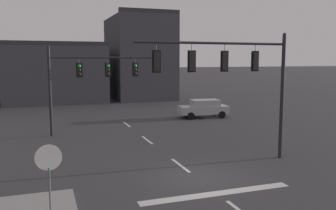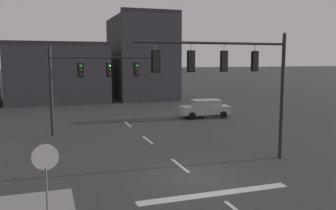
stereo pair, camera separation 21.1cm
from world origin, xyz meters
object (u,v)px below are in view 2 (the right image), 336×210
at_px(stop_sign, 46,167).
at_px(car_lot_nearside, 205,108).
at_px(signal_mast_far_side, 87,76).
at_px(signal_mast_near_side, 235,71).

distance_m(stop_sign, car_lot_nearside, 23.20).
distance_m(signal_mast_far_side, car_lot_nearside, 11.90).
xyz_separation_m(stop_sign, car_lot_nearside, (13.63, 18.74, -1.29)).
relative_size(stop_sign, car_lot_nearside, 0.62).
height_order(signal_mast_near_side, signal_mast_far_side, signal_mast_near_side).
distance_m(signal_mast_far_side, stop_sign, 15.35).
bearing_deg(stop_sign, signal_mast_near_side, 29.75).
bearing_deg(stop_sign, car_lot_nearside, 53.97).
relative_size(signal_mast_near_side, car_lot_nearside, 1.77).
xyz_separation_m(signal_mast_near_side, stop_sign, (-8.96, -5.12, -2.51)).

